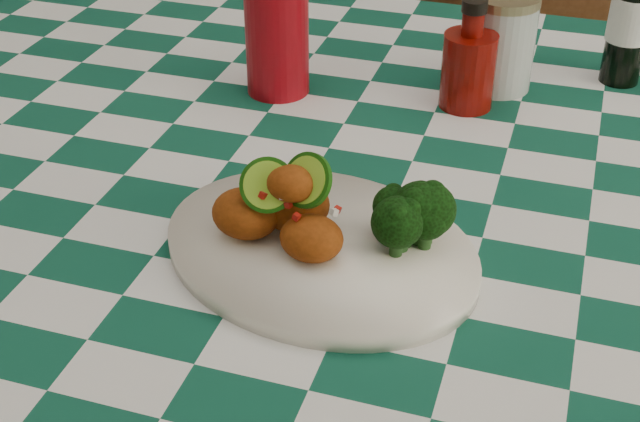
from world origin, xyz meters
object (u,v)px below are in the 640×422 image
(dining_table, at_px, (396,401))
(beer_bottle, at_px, (632,9))
(fried_chicken_pile, at_px, (294,203))
(mason_jar, at_px, (501,42))
(plate, at_px, (320,250))
(wooden_chair_left, at_px, (371,98))
(wooden_chair_right, at_px, (634,135))
(ketchup_bottle, at_px, (470,54))
(red_tumbler, at_px, (277,40))

(dining_table, height_order, beer_bottle, beer_bottle)
(fried_chicken_pile, relative_size, mason_jar, 1.00)
(plate, bearing_deg, wooden_chair_left, 101.15)
(wooden_chair_left, height_order, wooden_chair_right, wooden_chair_left)
(dining_table, relative_size, wooden_chair_left, 1.63)
(ketchup_bottle, distance_m, wooden_chair_right, 0.73)
(red_tumbler, distance_m, beer_bottle, 0.47)
(dining_table, bearing_deg, wooden_chair_right, 68.36)
(mason_jar, distance_m, wooden_chair_right, 0.66)
(fried_chicken_pile, bearing_deg, ketchup_bottle, 74.13)
(mason_jar, xyz_separation_m, wooden_chair_left, (-0.29, 0.46, -0.34))
(dining_table, distance_m, red_tumbler, 0.53)
(beer_bottle, bearing_deg, dining_table, -126.55)
(fried_chicken_pile, xyz_separation_m, ketchup_bottle, (0.11, 0.37, 0.01))
(beer_bottle, bearing_deg, ketchup_bottle, -143.82)
(fried_chicken_pile, xyz_separation_m, beer_bottle, (0.29, 0.51, 0.04))
(plate, bearing_deg, dining_table, 77.64)
(red_tumbler, relative_size, beer_bottle, 0.70)
(plate, xyz_separation_m, red_tumbler, (-0.17, 0.34, 0.06))
(dining_table, distance_m, wooden_chair_right, 0.79)
(red_tumbler, bearing_deg, wooden_chair_left, 91.15)
(plate, height_order, wooden_chair_left, wooden_chair_left)
(red_tumbler, xyz_separation_m, ketchup_bottle, (0.25, 0.03, -0.00))
(plate, xyz_separation_m, wooden_chair_right, (0.34, 0.94, -0.31))
(fried_chicken_pile, height_order, wooden_chair_right, wooden_chair_right)
(beer_bottle, relative_size, wooden_chair_right, 0.21)
(fried_chicken_pile, distance_m, wooden_chair_left, 0.98)
(red_tumbler, xyz_separation_m, beer_bottle, (0.43, 0.17, 0.03))
(dining_table, bearing_deg, ketchup_bottle, 78.24)
(plate, distance_m, mason_jar, 0.46)
(beer_bottle, bearing_deg, red_tumbler, -158.73)
(mason_jar, xyz_separation_m, wooden_chair_right, (0.23, 0.50, -0.36))
(dining_table, xyz_separation_m, wooden_chair_left, (-0.22, 0.69, 0.12))
(plate, height_order, red_tumbler, red_tumbler)
(dining_table, height_order, plate, plate)
(plate, distance_m, red_tumbler, 0.39)
(fried_chicken_pile, bearing_deg, beer_bottle, 60.06)
(plate, xyz_separation_m, fried_chicken_pile, (-0.03, 0.00, 0.05))
(red_tumbler, height_order, mason_jar, red_tumbler)
(red_tumbler, bearing_deg, ketchup_bottle, 7.33)
(red_tumbler, bearing_deg, mason_jar, 19.99)
(dining_table, relative_size, beer_bottle, 8.06)
(plate, relative_size, ketchup_bottle, 2.29)
(plate, bearing_deg, mason_jar, 76.01)
(mason_jar, distance_m, wooden_chair_left, 0.64)
(beer_bottle, bearing_deg, wooden_chair_right, 81.03)
(plate, relative_size, beer_bottle, 1.59)
(plate, bearing_deg, fried_chicken_pile, 180.00)
(plate, relative_size, mason_jar, 2.55)
(fried_chicken_pile, height_order, mason_jar, mason_jar)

